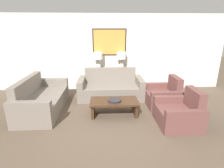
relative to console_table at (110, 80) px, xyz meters
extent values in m
plane|color=brown|center=(0.00, -2.14, -0.38)|extent=(20.00, 20.00, 0.00)
cube|color=silver|center=(0.00, 0.26, 0.95)|extent=(8.29, 0.10, 2.65)
cube|color=black|center=(0.00, 0.20, 1.32)|extent=(1.18, 0.01, 0.92)
cube|color=orange|center=(0.00, 0.20, 1.32)|extent=(1.10, 0.02, 0.84)
cube|color=#332319|center=(0.00, 0.00, 0.00)|extent=(1.33, 0.35, 0.76)
cylinder|color=silver|center=(-0.40, 0.00, 0.39)|extent=(0.17, 0.17, 0.02)
sphere|color=silver|center=(-0.40, 0.00, 0.50)|extent=(0.19, 0.19, 0.19)
cylinder|color=#8C7A51|center=(-0.40, 0.00, 0.68)|extent=(0.02, 0.02, 0.17)
cylinder|color=white|center=(-0.40, 0.00, 0.89)|extent=(0.33, 0.33, 0.24)
cylinder|color=silver|center=(0.40, 0.00, 0.39)|extent=(0.17, 0.17, 0.02)
sphere|color=silver|center=(0.40, 0.00, 0.50)|extent=(0.19, 0.19, 0.19)
cylinder|color=#8C7A51|center=(0.40, 0.00, 0.68)|extent=(0.02, 0.02, 0.17)
cylinder|color=white|center=(0.40, 0.00, 0.89)|extent=(0.33, 0.33, 0.24)
cube|color=slate|center=(0.00, -0.83, -0.17)|extent=(1.68, 0.77, 0.42)
cube|color=slate|center=(0.00, -0.36, 0.08)|extent=(1.68, 0.18, 0.91)
cube|color=slate|center=(-0.93, -0.74, -0.06)|extent=(0.18, 0.95, 0.64)
cube|color=slate|center=(0.93, -0.74, -0.06)|extent=(0.18, 0.95, 0.64)
cube|color=slate|center=(-1.76, -1.58, -0.17)|extent=(0.77, 1.68, 0.42)
cube|color=slate|center=(-2.24, -1.58, 0.08)|extent=(0.18, 1.68, 0.91)
cube|color=slate|center=(-1.85, -2.50, -0.06)|extent=(0.95, 0.18, 0.64)
cube|color=slate|center=(-1.85, -0.65, -0.06)|extent=(0.95, 0.18, 0.64)
cube|color=#3D2616|center=(0.04, -1.94, -0.01)|extent=(1.22, 0.62, 0.05)
cube|color=#3D2616|center=(-0.51, -1.94, -0.21)|extent=(0.07, 0.50, 0.35)
cube|color=#3D2616|center=(0.58, -1.94, -0.21)|extent=(0.07, 0.50, 0.35)
cylinder|color=#232328|center=(0.04, -1.98, 0.04)|extent=(0.34, 0.34, 0.05)
cube|color=brown|center=(1.37, -1.38, -0.19)|extent=(0.71, 0.67, 0.39)
cube|color=brown|center=(1.82, -1.38, 0.04)|extent=(0.18, 0.67, 0.85)
cube|color=brown|center=(1.46, -0.98, -0.11)|extent=(0.89, 0.14, 0.55)
cube|color=brown|center=(1.46, -1.79, -0.11)|extent=(0.89, 0.14, 0.55)
cube|color=brown|center=(1.37, -2.49, -0.19)|extent=(0.71, 0.67, 0.39)
cube|color=brown|center=(1.82, -2.49, 0.04)|extent=(0.18, 0.67, 0.85)
cube|color=brown|center=(1.46, -2.09, -0.11)|extent=(0.89, 0.14, 0.55)
cube|color=brown|center=(1.46, -2.90, -0.11)|extent=(0.89, 0.14, 0.55)
camera|label=1|loc=(-0.23, -6.04, 1.74)|focal=28.00mm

